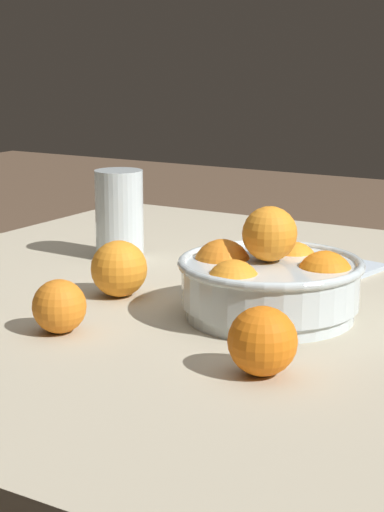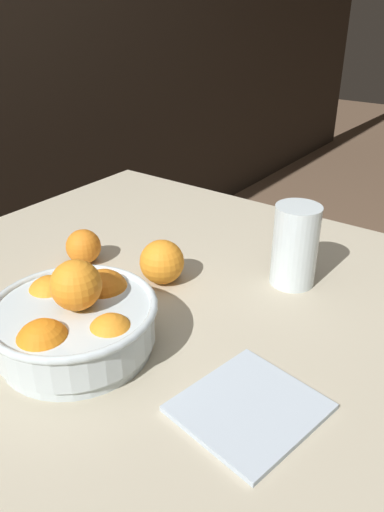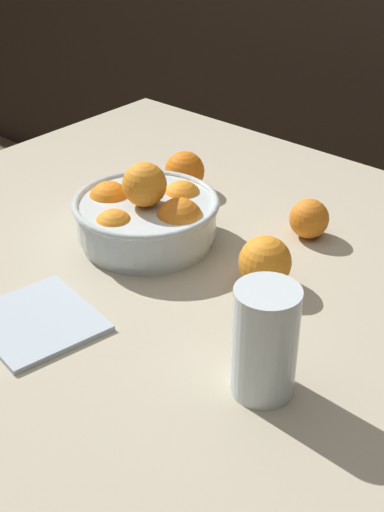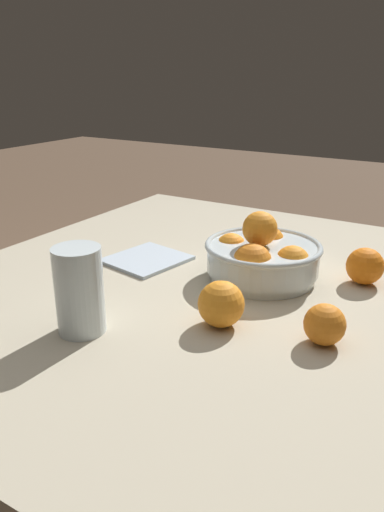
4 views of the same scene
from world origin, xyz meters
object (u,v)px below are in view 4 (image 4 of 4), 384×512
Objects in this scene: orange_loose_near_bowl at (325,324)px; orange_loose_front at (365,266)px; juice_glass at (80,295)px; fruit_bowl at (262,256)px; orange_loose_aside at (221,304)px.

orange_loose_near_bowl is 0.29m from orange_loose_front.
juice_glass reaches higher than orange_loose_near_bowl.
juice_glass is 1.95× the size of orange_loose_front.
orange_loose_front is at bearing -179.54° from orange_loose_near_bowl.
juice_glass reaches higher than fruit_bowl.
fruit_bowl is 3.20× the size of orange_loose_front.
orange_loose_front is (-0.09, 0.20, -0.01)m from fruit_bowl.
fruit_bowl is at bearing 154.98° from juice_glass.
fruit_bowl is 3.60× the size of orange_loose_near_bowl.
juice_glass is 1.84× the size of orange_loose_aside.
juice_glass is at bearing -25.02° from fruit_bowl.
orange_loose_aside is at bearing -28.38° from orange_loose_front.
juice_glass is at bearing -64.98° from orange_loose_near_bowl.
orange_loose_near_bowl is 0.89× the size of orange_loose_front.
orange_loose_front is at bearing 141.22° from juice_glass.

